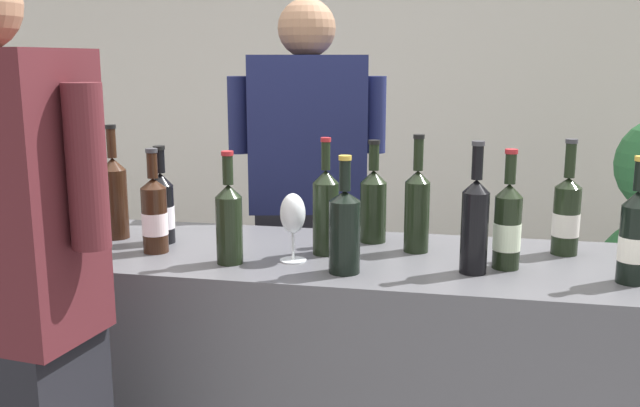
{
  "coord_description": "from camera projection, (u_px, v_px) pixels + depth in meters",
  "views": [
    {
      "loc": [
        0.46,
        -1.95,
        1.51
      ],
      "look_at": [
        0.06,
        0.0,
        1.1
      ],
      "focal_mm": 39.28,
      "sensor_mm": 36.0,
      "label": 1
    }
  ],
  "objects": [
    {
      "name": "wine_bottle_11",
      "position": [
        345.0,
        229.0,
        1.85
      ],
      "size": [
        0.08,
        0.08,
        0.32
      ],
      "color": "black",
      "rests_on": "counter"
    },
    {
      "name": "counter",
      "position": [
        301.0,
        400.0,
        2.17
      ],
      "size": [
        2.15,
        0.6,
        0.95
      ],
      "primitive_type": "cube",
      "color": "#4C4C51",
      "rests_on": "ground_plane"
    },
    {
      "name": "wine_bottle_10",
      "position": [
        507.0,
        226.0,
        1.89
      ],
      "size": [
        0.07,
        0.07,
        0.33
      ],
      "color": "black",
      "rests_on": "counter"
    },
    {
      "name": "wine_bottle_8",
      "position": [
        417.0,
        208.0,
        2.06
      ],
      "size": [
        0.07,
        0.07,
        0.35
      ],
      "color": "black",
      "rests_on": "counter"
    },
    {
      "name": "wine_bottle_0",
      "position": [
        634.0,
        237.0,
        1.76
      ],
      "size": [
        0.07,
        0.07,
        0.33
      ],
      "color": "black",
      "rests_on": "counter"
    },
    {
      "name": "wine_glass",
      "position": [
        292.0,
        216.0,
        1.96
      ],
      "size": [
        0.08,
        0.08,
        0.2
      ],
      "color": "silver",
      "rests_on": "counter"
    },
    {
      "name": "person_guest",
      "position": [
        6.0,
        362.0,
        1.58
      ],
      "size": [
        0.58,
        0.29,
        1.72
      ],
      "color": "black",
      "rests_on": "ground_plane"
    },
    {
      "name": "wine_bottle_2",
      "position": [
        162.0,
        208.0,
        2.16
      ],
      "size": [
        0.08,
        0.08,
        0.3
      ],
      "color": "black",
      "rests_on": "counter"
    },
    {
      "name": "wine_bottle_1",
      "position": [
        475.0,
        222.0,
        1.85
      ],
      "size": [
        0.07,
        0.07,
        0.35
      ],
      "color": "black",
      "rests_on": "counter"
    },
    {
      "name": "wine_bottle_6",
      "position": [
        229.0,
        221.0,
        1.94
      ],
      "size": [
        0.07,
        0.07,
        0.32
      ],
      "color": "black",
      "rests_on": "counter"
    },
    {
      "name": "wine_bottle_4",
      "position": [
        154.0,
        215.0,
        2.05
      ],
      "size": [
        0.08,
        0.08,
        0.31
      ],
      "color": "black",
      "rests_on": "counter"
    },
    {
      "name": "person_server",
      "position": [
        308.0,
        233.0,
        2.72
      ],
      "size": [
        0.58,
        0.33,
        1.73
      ],
      "color": "black",
      "rests_on": "ground_plane"
    },
    {
      "name": "wall_back",
      "position": [
        392.0,
        77.0,
        4.48
      ],
      "size": [
        8.0,
        0.1,
        2.8
      ],
      "primitive_type": "cube",
      "color": "beige",
      "rests_on": "ground_plane"
    },
    {
      "name": "wine_bottle_3",
      "position": [
        566.0,
        215.0,
        2.03
      ],
      "size": [
        0.08,
        0.08,
        0.34
      ],
      "color": "black",
      "rests_on": "counter"
    },
    {
      "name": "wine_bottle_9",
      "position": [
        373.0,
        203.0,
        2.17
      ],
      "size": [
        0.08,
        0.08,
        0.32
      ],
      "color": "black",
      "rests_on": "counter"
    },
    {
      "name": "wine_bottle_5",
      "position": [
        114.0,
        195.0,
        2.21
      ],
      "size": [
        0.08,
        0.08,
        0.36
      ],
      "color": "black",
      "rests_on": "counter"
    },
    {
      "name": "wine_bottle_7",
      "position": [
        326.0,
        210.0,
        2.03
      ],
      "size": [
        0.08,
        0.08,
        0.34
      ],
      "color": "black",
      "rests_on": "counter"
    }
  ]
}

